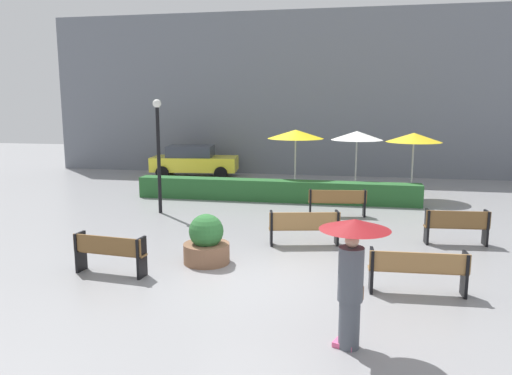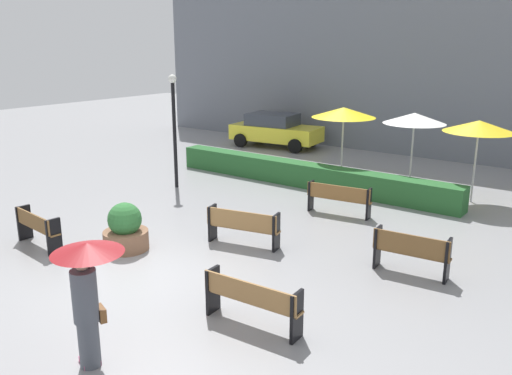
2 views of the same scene
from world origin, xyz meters
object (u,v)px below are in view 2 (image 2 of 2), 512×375
(bench_mid_center, at_px, (243,225))
(bench_far_right, at_px, (411,251))
(lamp_post, at_px, (174,119))
(parked_car, at_px, (275,130))
(bench_back_row, at_px, (339,197))
(patio_umbrella_yellow, at_px, (344,113))
(bench_near_right, at_px, (251,299))
(patio_umbrella_yellow_far, at_px, (479,126))
(planter_pot, at_px, (125,230))
(patio_umbrella_white, at_px, (415,118))
(bench_near_left, at_px, (37,226))
(pedestrian_with_umbrella, at_px, (87,285))

(bench_mid_center, height_order, bench_far_right, bench_far_right)
(lamp_post, xyz_separation_m, parked_car, (-1.44, 8.00, -1.52))
(bench_back_row, bearing_deg, patio_umbrella_yellow, 116.79)
(parked_car, bearing_deg, bench_near_right, -56.72)
(bench_near_right, bearing_deg, patio_umbrella_yellow_far, 84.63)
(bench_mid_center, relative_size, bench_near_right, 0.99)
(planter_pot, relative_size, lamp_post, 0.31)
(bench_near_right, height_order, planter_pot, planter_pot)
(bench_far_right, relative_size, planter_pot, 1.41)
(lamp_post, height_order, patio_umbrella_yellow, lamp_post)
(bench_mid_center, xyz_separation_m, patio_umbrella_yellow_far, (3.44, 7.14, 1.84))
(bench_mid_center, relative_size, parked_car, 0.43)
(bench_back_row, height_order, patio_umbrella_white, patio_umbrella_white)
(patio_umbrella_white, bearing_deg, bench_back_row, -98.31)
(bench_mid_center, distance_m, bench_far_right, 3.99)
(bench_back_row, bearing_deg, bench_near_right, -74.76)
(lamp_post, bearing_deg, parked_car, 100.18)
(bench_near_left, bearing_deg, parked_car, 100.87)
(bench_near_right, bearing_deg, pedestrian_with_umbrella, -118.15)
(bench_near_right, xyz_separation_m, bench_far_right, (1.41, 3.74, 0.02))
(bench_mid_center, distance_m, planter_pot, 2.80)
(pedestrian_with_umbrella, relative_size, patio_umbrella_white, 0.78)
(lamp_post, bearing_deg, bench_mid_center, -29.39)
(patio_umbrella_white, bearing_deg, bench_far_right, -68.81)
(patio_umbrella_yellow, bearing_deg, pedestrian_with_umbrella, -79.48)
(bench_near_left, distance_m, patio_umbrella_yellow_far, 12.70)
(bench_near_left, xyz_separation_m, pedestrian_with_umbrella, (5.14, -2.25, 0.82))
(pedestrian_with_umbrella, bearing_deg, bench_mid_center, 103.03)
(pedestrian_with_umbrella, relative_size, patio_umbrella_yellow_far, 0.78)
(patio_umbrella_yellow_far, relative_size, parked_car, 0.58)
(parked_car, bearing_deg, bench_near_left, -79.13)
(patio_umbrella_yellow, height_order, patio_umbrella_white, patio_umbrella_yellow)
(bench_far_right, distance_m, pedestrian_with_umbrella, 6.72)
(planter_pot, bearing_deg, patio_umbrella_yellow_far, 58.45)
(bench_mid_center, bearing_deg, bench_back_row, 78.26)
(bench_far_right, distance_m, lamp_post, 9.47)
(patio_umbrella_white, bearing_deg, planter_pot, -109.97)
(lamp_post, bearing_deg, bench_near_left, -78.22)
(bench_mid_center, height_order, pedestrian_with_umbrella, pedestrian_with_umbrella)
(bench_near_left, relative_size, patio_umbrella_yellow, 0.63)
(bench_far_right, height_order, patio_umbrella_yellow_far, patio_umbrella_yellow_far)
(bench_mid_center, bearing_deg, bench_near_right, -49.70)
(bench_mid_center, relative_size, bench_far_right, 1.14)
(bench_near_left, relative_size, bench_far_right, 1.01)
(bench_back_row, distance_m, bench_near_left, 8.05)
(bench_near_right, relative_size, lamp_post, 0.50)
(bench_back_row, height_order, bench_mid_center, bench_mid_center)
(parked_car, bearing_deg, planter_pot, -70.58)
(bench_back_row, height_order, parked_car, parked_car)
(bench_near_left, height_order, parked_car, parked_car)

